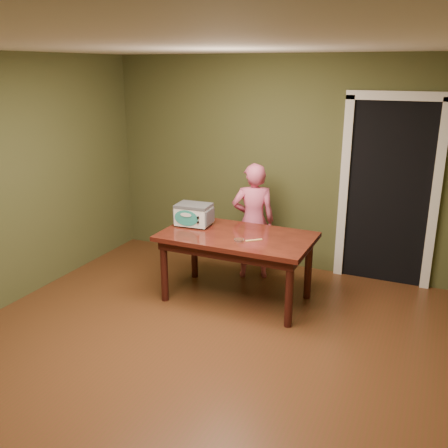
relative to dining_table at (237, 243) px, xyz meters
name	(u,v)px	position (x,y,z in m)	size (l,w,h in m)	color
floor	(186,360)	(0.07, -1.30, -0.65)	(5.00, 5.00, 0.00)	#542A18
room_shell	(181,168)	(0.07, -1.30, 1.06)	(4.52, 5.02, 2.61)	#474A27
doorway	(391,189)	(1.37, 1.48, 0.41)	(1.10, 0.66, 2.25)	black
dining_table	(237,243)	(0.00, 0.00, 0.00)	(1.60, 0.90, 0.75)	#36110C
toy_oven	(194,214)	(-0.56, 0.09, 0.23)	(0.42, 0.30, 0.25)	#4C4F54
baking_pan	(239,240)	(0.10, -0.18, 0.11)	(0.10, 0.10, 0.02)	silver
spatula	(254,240)	(0.23, -0.10, 0.10)	(0.18, 0.03, 0.01)	#E9C065
child	(253,221)	(-0.07, 0.67, 0.05)	(0.51, 0.33, 1.39)	#D25679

